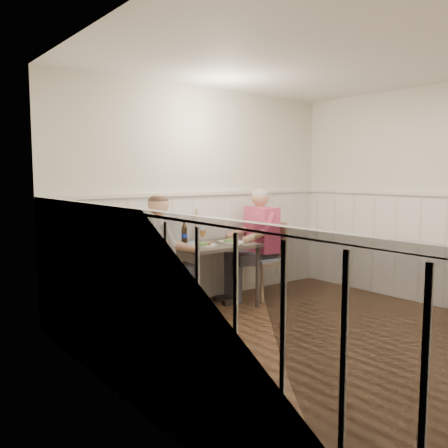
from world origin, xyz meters
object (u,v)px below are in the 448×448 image
object	(u,v)px
beer_bottle	(184,234)
grass_vase	(195,226)
man_in_pink	(259,251)
dining_table	(213,252)
diner_cream	(160,267)
chair_left	(150,278)
chair_right	(266,257)

from	to	relation	value
beer_bottle	grass_vase	xyz separation A→B (m)	(0.21, 0.09, 0.07)
man_in_pink	grass_vase	world-z (taller)	man_in_pink
dining_table	diner_cream	distance (m)	0.75
dining_table	chair_left	distance (m)	0.86
chair_right	grass_vase	distance (m)	1.02
dining_table	man_in_pink	world-z (taller)	man_in_pink
chair_left	beer_bottle	xyz separation A→B (m)	(0.58, 0.22, 0.41)
diner_cream	beer_bottle	xyz separation A→B (m)	(0.48, 0.27, 0.29)
chair_right	man_in_pink	distance (m)	0.12
chair_right	diner_cream	bearing A→B (deg)	-178.43
chair_left	dining_table	bearing A→B (deg)	0.59
chair_left	beer_bottle	size ratio (longest dim) A/B	3.24
chair_right	beer_bottle	distance (m)	1.16
chair_right	beer_bottle	size ratio (longest dim) A/B	3.64
chair_right	chair_left	bearing A→B (deg)	179.68
chair_left	grass_vase	world-z (taller)	grass_vase
dining_table	man_in_pink	xyz separation A→B (m)	(0.72, 0.01, -0.06)
chair_right	grass_vase	bearing A→B (deg)	159.87
dining_table	beer_bottle	world-z (taller)	beer_bottle
chair_left	beer_bottle	bearing A→B (deg)	20.78
dining_table	chair_left	size ratio (longest dim) A/B	1.12
dining_table	chair_right	size ratio (longest dim) A/B	1.00
dining_table	beer_bottle	xyz separation A→B (m)	(-0.26, 0.21, 0.21)
chair_right	man_in_pink	size ratio (longest dim) A/B	0.67
man_in_pink	chair_left	bearing A→B (deg)	-179.41
man_in_pink	grass_vase	xyz separation A→B (m)	(-0.77, 0.29, 0.35)
grass_vase	man_in_pink	bearing A→B (deg)	-20.75
dining_table	diner_cream	bearing A→B (deg)	-175.37
chair_right	beer_bottle	bearing A→B (deg)	168.08
dining_table	beer_bottle	size ratio (longest dim) A/B	3.64
chair_right	diner_cream	xyz separation A→B (m)	(-1.56, -0.04, 0.06)
dining_table	chair_right	distance (m)	0.82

